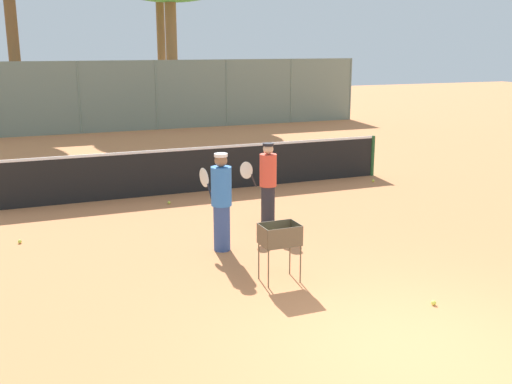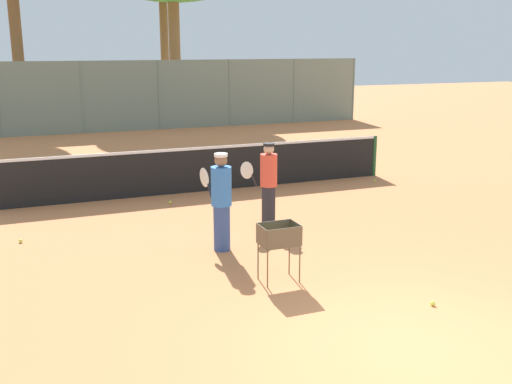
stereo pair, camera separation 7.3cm
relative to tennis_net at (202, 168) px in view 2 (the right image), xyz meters
The scene contains 12 objects.
ground_plane 8.33m from the tennis_net, 90.00° to the right, with size 80.00×80.00×0.00m, color #D37F4C.
tennis_net is the anchor object (origin of this frame).
back_fence 11.06m from the tennis_net, 90.00° to the left, with size 21.40×0.08×2.81m.
player_white_outfit 3.05m from the tennis_net, 82.13° to the right, with size 0.86×0.36×1.59m.
player_red_cap 4.26m from the tennis_net, 102.50° to the right, with size 0.38×0.88×1.67m.
ball_cart 5.81m from the tennis_net, 95.90° to the right, with size 0.56×0.41×0.87m.
tennis_ball_0 7.43m from the tennis_net, 82.39° to the right, with size 0.07×0.07×0.07m, color #D1E54C.
tennis_ball_1 4.44m from the tennis_net, ahead, with size 0.07×0.07×0.07m, color #D1E54C.
tennis_ball_3 4.82m from the tennis_net, 148.85° to the right, with size 0.07×0.07×0.07m, color #D1E54C.
tennis_ball_4 1.42m from the tennis_net, 139.69° to the right, with size 0.07×0.07×0.07m, color #D1E54C.
tennis_ball_5 3.69m from the tennis_net, 85.36° to the right, with size 0.07×0.07×0.07m, color #D1E54C.
parked_car 15.18m from the tennis_net, 105.00° to the left, with size 4.20×1.70×1.60m.
Camera 2 is at (-3.98, -5.03, 3.39)m, focal length 42.00 mm.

